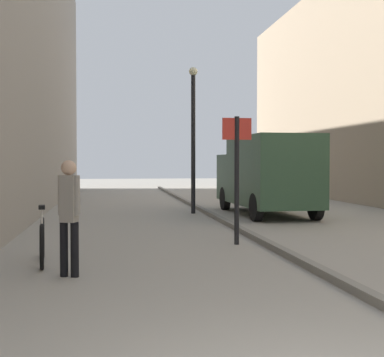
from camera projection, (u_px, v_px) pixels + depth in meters
ground_plane at (165, 222)px, 15.07m from camera, size 80.00×80.00×0.00m
kerb_strip at (220, 219)px, 15.31m from camera, size 0.16×40.00×0.12m
pedestrian_main_foreground at (69, 210)px, 7.84m from camera, size 0.32×0.26×1.70m
delivery_van at (266, 173)px, 17.16m from camera, size 2.11×5.41×2.47m
street_sign_post at (237, 169)px, 10.93m from camera, size 0.60×0.10×2.60m
lamp_post at (193, 130)px, 17.51m from camera, size 0.28×0.28×4.76m
bicycle_leaning at (42, 241)px, 8.86m from camera, size 0.25×1.77×0.98m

